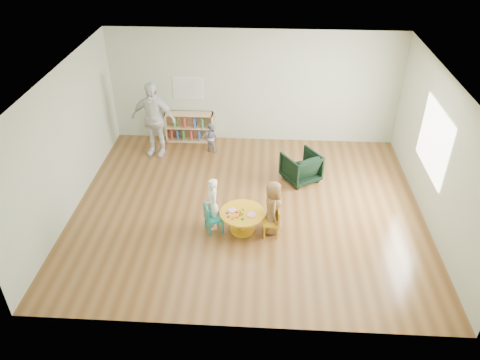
{
  "coord_description": "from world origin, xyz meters",
  "views": [
    {
      "loc": [
        0.3,
        -7.67,
        5.68
      ],
      "look_at": [
        -0.14,
        -0.3,
        0.87
      ],
      "focal_mm": 35.0,
      "sensor_mm": 36.0,
      "label": 1
    }
  ],
  "objects_px": {
    "activity_table": "(242,218)",
    "adult_caretaker": "(153,119)",
    "kid_chair_left": "(212,217)",
    "bookshelf": "(189,127)",
    "toddler": "(211,137)",
    "child_right": "(273,208)",
    "kid_chair_right": "(273,221)",
    "child_left": "(212,204)",
    "armchair": "(301,167)"
  },
  "relations": [
    {
      "from": "activity_table",
      "to": "adult_caretaker",
      "type": "xyz_separation_m",
      "value": [
        -2.25,
        2.84,
        0.62
      ]
    },
    {
      "from": "activity_table",
      "to": "kid_chair_left",
      "type": "xyz_separation_m",
      "value": [
        -0.57,
        -0.06,
        0.03
      ]
    },
    {
      "from": "kid_chair_left",
      "to": "activity_table",
      "type": "bearing_deg",
      "value": 71.79
    },
    {
      "from": "bookshelf",
      "to": "toddler",
      "type": "distance_m",
      "value": 0.81
    },
    {
      "from": "child_right",
      "to": "toddler",
      "type": "distance_m",
      "value": 3.38
    },
    {
      "from": "kid_chair_left",
      "to": "kid_chair_right",
      "type": "distance_m",
      "value": 1.15
    },
    {
      "from": "kid_chair_right",
      "to": "child_right",
      "type": "bearing_deg",
      "value": 2.91
    },
    {
      "from": "child_left",
      "to": "toddler",
      "type": "xyz_separation_m",
      "value": [
        -0.36,
        2.97,
        -0.16
      ]
    },
    {
      "from": "armchair",
      "to": "toddler",
      "type": "relative_size",
      "value": 0.97
    },
    {
      "from": "bookshelf",
      "to": "toddler",
      "type": "xyz_separation_m",
      "value": [
        0.61,
        -0.53,
        0.01
      ]
    },
    {
      "from": "kid_chair_left",
      "to": "bookshelf",
      "type": "height_order",
      "value": "bookshelf"
    },
    {
      "from": "bookshelf",
      "to": "kid_chair_right",
      "type": "bearing_deg",
      "value": -59.9
    },
    {
      "from": "toddler",
      "to": "adult_caretaker",
      "type": "height_order",
      "value": "adult_caretaker"
    },
    {
      "from": "kid_chair_left",
      "to": "toddler",
      "type": "relative_size",
      "value": 0.81
    },
    {
      "from": "kid_chair_right",
      "to": "armchair",
      "type": "height_order",
      "value": "armchair"
    },
    {
      "from": "armchair",
      "to": "child_right",
      "type": "distance_m",
      "value": 1.94
    },
    {
      "from": "toddler",
      "to": "bookshelf",
      "type": "bearing_deg",
      "value": -20.47
    },
    {
      "from": "child_right",
      "to": "toddler",
      "type": "height_order",
      "value": "child_right"
    },
    {
      "from": "armchair",
      "to": "child_left",
      "type": "bearing_deg",
      "value": 12.43
    },
    {
      "from": "child_left",
      "to": "adult_caretaker",
      "type": "height_order",
      "value": "adult_caretaker"
    },
    {
      "from": "child_left",
      "to": "child_right",
      "type": "relative_size",
      "value": 0.97
    },
    {
      "from": "adult_caretaker",
      "to": "bookshelf",
      "type": "bearing_deg",
      "value": 55.65
    },
    {
      "from": "child_right",
      "to": "kid_chair_right",
      "type": "bearing_deg",
      "value": -175.61
    },
    {
      "from": "armchair",
      "to": "bookshelf",
      "type": "bearing_deg",
      "value": -65.12
    },
    {
      "from": "kid_chair_right",
      "to": "child_left",
      "type": "xyz_separation_m",
      "value": [
        -1.15,
        0.16,
        0.22
      ]
    },
    {
      "from": "child_right",
      "to": "bookshelf",
      "type": "bearing_deg",
      "value": 28.43
    },
    {
      "from": "bookshelf",
      "to": "child_right",
      "type": "xyz_separation_m",
      "value": [
        2.11,
        -3.56,
        0.18
      ]
    },
    {
      "from": "kid_chair_right",
      "to": "kid_chair_left",
      "type": "bearing_deg",
      "value": 84.9
    },
    {
      "from": "kid_chair_left",
      "to": "adult_caretaker",
      "type": "distance_m",
      "value": 3.39
    },
    {
      "from": "activity_table",
      "to": "bookshelf",
      "type": "distance_m",
      "value": 3.9
    },
    {
      "from": "armchair",
      "to": "child_left",
      "type": "xyz_separation_m",
      "value": [
        -1.76,
        -1.77,
        0.2
      ]
    },
    {
      "from": "armchair",
      "to": "adult_caretaker",
      "type": "bearing_deg",
      "value": -48.84
    },
    {
      "from": "kid_chair_right",
      "to": "adult_caretaker",
      "type": "height_order",
      "value": "adult_caretaker"
    },
    {
      "from": "activity_table",
      "to": "adult_caretaker",
      "type": "bearing_deg",
      "value": 128.4
    },
    {
      "from": "kid_chair_right",
      "to": "adult_caretaker",
      "type": "relative_size",
      "value": 0.32
    },
    {
      "from": "kid_chair_right",
      "to": "toddler",
      "type": "xyz_separation_m",
      "value": [
        -1.51,
        3.13,
        0.06
      ]
    },
    {
      "from": "kid_chair_left",
      "to": "kid_chair_right",
      "type": "xyz_separation_m",
      "value": [
        1.15,
        -0.03,
        -0.01
      ]
    },
    {
      "from": "armchair",
      "to": "activity_table",
      "type": "bearing_deg",
      "value": 24.57
    },
    {
      "from": "activity_table",
      "to": "kid_chair_right",
      "type": "xyz_separation_m",
      "value": [
        0.58,
        -0.08,
        0.01
      ]
    },
    {
      "from": "kid_chair_left",
      "to": "bookshelf",
      "type": "relative_size",
      "value": 0.5
    },
    {
      "from": "child_left",
      "to": "kid_chair_left",
      "type": "bearing_deg",
      "value": -23.31
    },
    {
      "from": "child_left",
      "to": "adult_caretaker",
      "type": "relative_size",
      "value": 0.58
    },
    {
      "from": "child_left",
      "to": "child_right",
      "type": "bearing_deg",
      "value": 64.8
    },
    {
      "from": "child_left",
      "to": "child_right",
      "type": "distance_m",
      "value": 1.14
    },
    {
      "from": "armchair",
      "to": "adult_caretaker",
      "type": "relative_size",
      "value": 0.4
    },
    {
      "from": "bookshelf",
      "to": "armchair",
      "type": "bearing_deg",
      "value": -32.3
    },
    {
      "from": "kid_chair_left",
      "to": "toddler",
      "type": "xyz_separation_m",
      "value": [
        -0.36,
        3.1,
        0.05
      ]
    },
    {
      "from": "activity_table",
      "to": "armchair",
      "type": "distance_m",
      "value": 2.2
    },
    {
      "from": "adult_caretaker",
      "to": "armchair",
      "type": "bearing_deg",
      "value": -6.75
    },
    {
      "from": "armchair",
      "to": "toddler",
      "type": "xyz_separation_m",
      "value": [
        -2.12,
        1.2,
        0.04
      ]
    }
  ]
}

